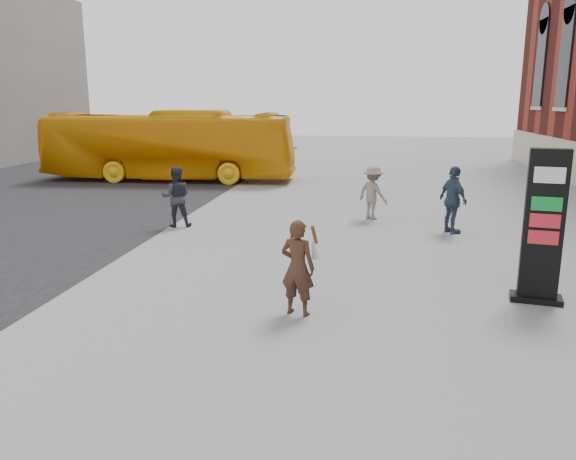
# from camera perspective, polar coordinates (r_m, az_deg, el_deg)

# --- Properties ---
(ground) EXTENTS (100.00, 100.00, 0.00)m
(ground) POSITION_cam_1_polar(r_m,az_deg,el_deg) (9.49, 3.67, -8.98)
(ground) COLOR #9E9EA3
(info_pylon) EXTENTS (0.95, 0.59, 2.75)m
(info_pylon) POSITION_cam_1_polar(r_m,az_deg,el_deg) (10.84, 24.50, 0.27)
(info_pylon) COLOR black
(info_pylon) RESTS_ON ground
(woman) EXTENTS (0.73, 0.69, 1.65)m
(woman) POSITION_cam_1_polar(r_m,az_deg,el_deg) (9.40, 1.02, -3.70)
(woman) COLOR #3E2518
(woman) RESTS_ON ground
(bus) EXTENTS (11.34, 3.06, 3.13)m
(bus) POSITION_cam_1_polar(r_m,az_deg,el_deg) (26.19, -11.97, 8.39)
(bus) COLOR orange
(bus) RESTS_ON road
(pedestrian_a) EXTENTS (0.99, 0.86, 1.73)m
(pedestrian_a) POSITION_cam_1_polar(r_m,az_deg,el_deg) (16.38, -11.29, 3.33)
(pedestrian_a) COLOR #292A2F
(pedestrian_a) RESTS_ON ground
(pedestrian_b) EXTENTS (1.19, 1.15, 1.63)m
(pedestrian_b) POSITION_cam_1_polar(r_m,az_deg,el_deg) (17.26, 8.61, 3.75)
(pedestrian_b) COLOR gray
(pedestrian_b) RESTS_ON ground
(pedestrian_c) EXTENTS (0.92, 1.16, 1.84)m
(pedestrian_c) POSITION_cam_1_polar(r_m,az_deg,el_deg) (15.87, 16.43, 2.95)
(pedestrian_c) COLOR #34445A
(pedestrian_c) RESTS_ON ground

